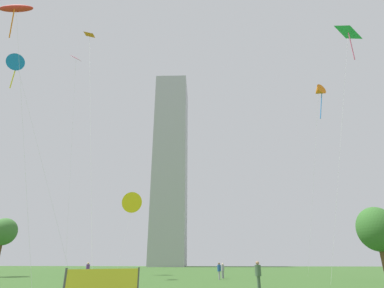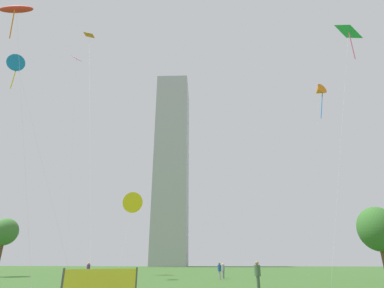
% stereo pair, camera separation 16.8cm
% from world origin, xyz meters
% --- Properties ---
extents(person_standing_0, '(0.38, 0.38, 1.71)m').
position_xyz_m(person_standing_0, '(1.52, 19.28, 0.99)').
color(person_standing_0, gray).
rests_on(person_standing_0, ground).
extents(person_standing_1, '(0.40, 0.40, 1.80)m').
position_xyz_m(person_standing_1, '(4.68, 6.41, 1.04)').
color(person_standing_1, '#3F593F').
rests_on(person_standing_1, ground).
extents(person_standing_3, '(0.39, 0.39, 1.75)m').
position_xyz_m(person_standing_3, '(-12.99, 18.45, 1.01)').
color(person_standing_3, '#593372').
rests_on(person_standing_3, ground).
extents(person_standing_5, '(0.37, 0.37, 1.65)m').
position_xyz_m(person_standing_5, '(1.80, 22.29, 0.95)').
color(person_standing_5, gray).
rests_on(person_standing_5, ground).
extents(kite_flying_0, '(7.18, 1.76, 26.89)m').
position_xyz_m(kite_flying_0, '(17.18, 13.08, 25.64)').
color(kite_flying_0, silver).
rests_on(kite_flying_0, ground).
extents(kite_flying_1, '(4.77, 5.17, 24.41)m').
position_xyz_m(kite_flying_1, '(15.77, 21.64, 23.49)').
color(kite_flying_1, silver).
rests_on(kite_flying_1, ground).
extents(kite_flying_2, '(3.38, 5.63, 12.37)m').
position_xyz_m(kite_flying_2, '(-12.33, 30.66, 10.63)').
color(kite_flying_2, silver).
rests_on(kite_flying_2, ground).
extents(kite_flying_3, '(6.64, 7.04, 21.58)m').
position_xyz_m(kite_flying_3, '(-8.98, 4.69, 20.87)').
color(kite_flying_3, silver).
rests_on(kite_flying_3, ground).
extents(kite_flying_4, '(5.24, 2.93, 29.83)m').
position_xyz_m(kite_flying_4, '(-18.07, 17.43, 28.97)').
color(kite_flying_4, silver).
rests_on(kite_flying_4, ground).
extents(kite_flying_5, '(9.81, 2.12, 25.74)m').
position_xyz_m(kite_flying_5, '(-17.20, 4.55, 25.18)').
color(kite_flying_5, silver).
rests_on(kite_flying_5, ground).
extents(kite_flying_6, '(10.66, 2.50, 22.94)m').
position_xyz_m(kite_flying_6, '(-19.26, 8.59, 21.84)').
color(kite_flying_6, silver).
rests_on(kite_flying_6, ground).
extents(park_tree_0, '(3.84, 3.84, 7.14)m').
position_xyz_m(park_tree_0, '(17.84, 18.16, 4.89)').
color(park_tree_0, brown).
rests_on(park_tree_0, ground).
extents(park_tree_1, '(3.35, 3.35, 7.34)m').
position_xyz_m(park_tree_1, '(-27.38, 22.41, 5.52)').
color(park_tree_1, brown).
rests_on(park_tree_1, ground).
extents(distant_highrise_0, '(17.59, 25.62, 90.35)m').
position_xyz_m(distant_highrise_0, '(-25.20, 122.64, 45.17)').
color(distant_highrise_0, '#A8A8AD').
rests_on(distant_highrise_0, ground).
extents(event_banner, '(2.16, 2.32, 1.53)m').
position_xyz_m(event_banner, '(-2.01, -3.30, 0.81)').
color(event_banner, '#4C4C4C').
rests_on(event_banner, ground).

